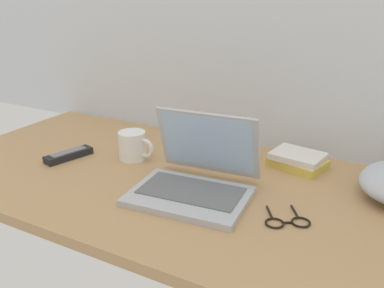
% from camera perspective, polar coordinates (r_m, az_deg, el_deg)
% --- Properties ---
extents(desk, '(1.60, 0.76, 0.03)m').
position_cam_1_polar(desk, '(1.23, -1.66, -5.58)').
color(desk, tan).
rests_on(desk, ground).
extents(laptop, '(0.33, 0.31, 0.21)m').
position_cam_1_polar(laptop, '(1.13, 0.53, -4.56)').
color(laptop, '#B2B5BA').
rests_on(laptop, desk).
extents(coffee_mug, '(0.13, 0.09, 0.09)m').
position_cam_1_polar(coffee_mug, '(1.36, -8.14, -0.17)').
color(coffee_mug, white).
rests_on(coffee_mug, desk).
extents(remote_control_far, '(0.09, 0.17, 0.02)m').
position_cam_1_polar(remote_control_far, '(1.42, -16.65, -1.45)').
color(remote_control_far, black).
rests_on(remote_control_far, desk).
extents(eyeglasses, '(0.13, 0.14, 0.01)m').
position_cam_1_polar(eyeglasses, '(1.03, 13.01, -10.40)').
color(eyeglasses, black).
rests_on(eyeglasses, desk).
extents(book_stack, '(0.19, 0.16, 0.05)m').
position_cam_1_polar(book_stack, '(1.34, 14.36, -2.16)').
color(book_stack, '#D8BF4C').
rests_on(book_stack, desk).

